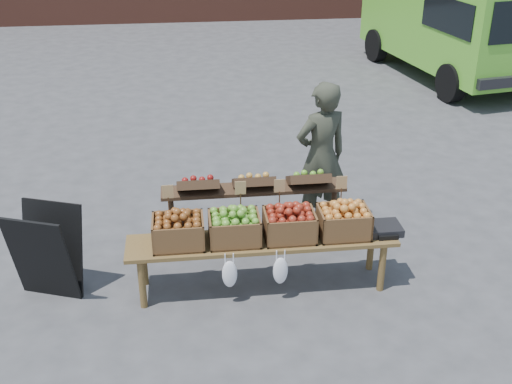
{
  "coord_description": "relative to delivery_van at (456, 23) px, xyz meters",
  "views": [
    {
      "loc": [
        -1.65,
        -5.96,
        3.83
      ],
      "look_at": [
        -0.92,
        0.02,
        0.85
      ],
      "focal_mm": 45.0,
      "sensor_mm": 36.0,
      "label": 1
    }
  ],
  "objects": [
    {
      "name": "delivery_van",
      "position": [
        0.0,
        0.0,
        0.0
      ],
      "size": [
        3.07,
        5.25,
        2.21
      ],
      "primitive_type": null,
      "rotation": [
        0.0,
        0.0,
        0.17
      ],
      "color": "#5DB72D",
      "rests_on": "ground"
    },
    {
      "name": "crate_green_apples",
      "position": [
        -4.15,
        -7.28,
        -0.4
      ],
      "size": [
        0.5,
        0.4,
        0.28
      ],
      "primitive_type": null,
      "color": "gold",
      "rests_on": "display_bench"
    },
    {
      "name": "weighing_scale",
      "position": [
        -3.72,
        -7.28,
        -0.5
      ],
      "size": [
        0.34,
        0.3,
        0.08
      ],
      "primitive_type": "cube",
      "color": "black",
      "rests_on": "display_bench"
    },
    {
      "name": "chalkboard_sign",
      "position": [
        -7.1,
        -7.15,
        -0.62
      ],
      "size": [
        0.73,
        0.56,
        0.97
      ],
      "primitive_type": null,
      "rotation": [
        0.0,
        0.0,
        -0.36
      ],
      "color": "black",
      "rests_on": "ground"
    },
    {
      "name": "display_bench",
      "position": [
        -4.97,
        -7.28,
        -0.82
      ],
      "size": [
        2.7,
        0.56,
        0.57
      ],
      "primitive_type": null,
      "color": "brown",
      "rests_on": "ground"
    },
    {
      "name": "vendor",
      "position": [
        -4.12,
        -6.05,
        -0.21
      ],
      "size": [
        0.76,
        0.61,
        1.8
      ],
      "primitive_type": "imported",
      "rotation": [
        0.0,
        0.0,
        3.45
      ],
      "color": "#34372A",
      "rests_on": "ground"
    },
    {
      "name": "crate_russet_pears",
      "position": [
        -5.25,
        -7.28,
        -0.4
      ],
      "size": [
        0.5,
        0.4,
        0.28
      ],
      "primitive_type": null,
      "color": "#43882D",
      "rests_on": "display_bench"
    },
    {
      "name": "back_table",
      "position": [
        -4.97,
        -6.56,
        -0.59
      ],
      "size": [
        2.1,
        0.44,
        1.04
      ],
      "primitive_type": null,
      "color": "#3C2819",
      "rests_on": "ground"
    },
    {
      "name": "ground",
      "position": [
        -4.05,
        -6.81,
        -1.11
      ],
      "size": [
        80.0,
        80.0,
        0.0
      ],
      "primitive_type": "plane",
      "color": "#464648"
    },
    {
      "name": "crate_red_apples",
      "position": [
        -4.7,
        -7.28,
        -0.4
      ],
      "size": [
        0.5,
        0.4,
        0.28
      ],
      "primitive_type": null,
      "color": "maroon",
      "rests_on": "display_bench"
    },
    {
      "name": "crate_golden_apples",
      "position": [
        -5.8,
        -7.28,
        -0.4
      ],
      "size": [
        0.5,
        0.4,
        0.28
      ],
      "primitive_type": null,
      "color": "brown",
      "rests_on": "display_bench"
    }
  ]
}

